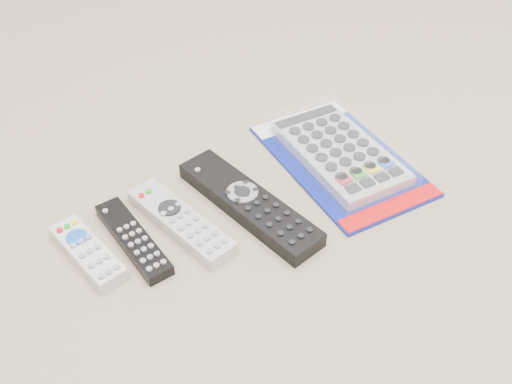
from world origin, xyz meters
TOP-DOWN VIEW (x-y plane):
  - remote_small_grey at (-0.21, 0.06)m, footprint 0.05×0.14m
  - remote_slim_black at (-0.15, 0.05)m, footprint 0.04×0.17m
  - remote_silver_dvd at (-0.08, 0.03)m, footprint 0.07×0.20m
  - remote_large_black at (0.02, 0.00)m, footprint 0.08×0.27m
  - jumbo_remote_packaged at (0.21, 0.01)m, footprint 0.23×0.33m

SIDE VIEW (x-z plane):
  - remote_slim_black at x=-0.15m, z-range 0.00..0.02m
  - remote_small_grey at x=-0.21m, z-range 0.00..0.02m
  - remote_silver_dvd at x=-0.08m, z-range 0.00..0.02m
  - remote_large_black at x=0.02m, z-range 0.00..0.03m
  - jumbo_remote_packaged at x=0.21m, z-range 0.00..0.04m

